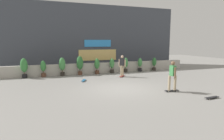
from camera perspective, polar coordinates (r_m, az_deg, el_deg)
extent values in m
plane|color=gray|center=(11.48, 2.56, -5.47)|extent=(48.00, 48.00, 0.00)
cube|color=#B2ADA3|center=(17.00, -5.17, 0.56)|extent=(18.00, 0.40, 0.90)
cube|color=#424751|center=(20.75, -8.13, 9.66)|extent=(20.00, 2.00, 6.50)
cube|color=#3399F2|center=(20.00, -4.23, 7.91)|extent=(2.80, 0.08, 0.70)
cube|color=#F2CC72|center=(20.06, -4.21, 4.48)|extent=(4.00, 0.06, 1.10)
cylinder|color=black|center=(16.11, -24.48, -1.67)|extent=(0.36, 0.36, 0.30)
cylinder|color=brown|center=(16.08, -24.53, -0.88)|extent=(0.06, 0.06, 0.15)
ellipsoid|color=#387F3D|center=(16.00, -24.66, 1.29)|extent=(0.53, 0.53, 1.08)
cylinder|color=brown|center=(16.05, -19.62, -1.43)|extent=(0.36, 0.36, 0.30)
cylinder|color=brown|center=(16.02, -19.66, -0.64)|extent=(0.06, 0.06, 0.15)
ellipsoid|color=#387F3D|center=(15.95, -19.75, 1.12)|extent=(0.41, 0.41, 0.84)
cylinder|color=#2D2823|center=(16.12, -14.47, -1.18)|extent=(0.36, 0.36, 0.30)
cylinder|color=brown|center=(16.09, -14.50, -0.38)|extent=(0.06, 0.06, 0.15)
ellipsoid|color=#428C47|center=(16.01, -14.57, 1.72)|extent=(0.51, 0.51, 1.04)
cylinder|color=brown|center=(16.31, -9.44, -0.91)|extent=(0.36, 0.36, 0.30)
cylinder|color=brown|center=(16.28, -9.46, -0.13)|extent=(0.06, 0.06, 0.15)
ellipsoid|color=#2D6B33|center=(16.20, -9.51, 2.11)|extent=(0.55, 0.55, 1.13)
cylinder|color=brown|center=(16.64, -4.44, -0.65)|extent=(0.36, 0.36, 0.30)
cylinder|color=brown|center=(16.60, -4.45, 0.12)|extent=(0.06, 0.06, 0.15)
ellipsoid|color=#387F3D|center=(16.54, -4.47, 1.92)|extent=(0.44, 0.44, 0.90)
cylinder|color=#2D2823|center=(17.05, -0.01, -0.40)|extent=(0.36, 0.36, 0.30)
cylinder|color=brown|center=(17.01, -0.01, 0.34)|extent=(0.06, 0.06, 0.15)
ellipsoid|color=#428C47|center=(16.95, -0.01, 2.04)|extent=(0.42, 0.42, 0.86)
cylinder|color=#2D2823|center=(17.54, 4.06, -0.18)|extent=(0.36, 0.36, 0.30)
cylinder|color=brown|center=(17.50, 4.06, 0.55)|extent=(0.06, 0.06, 0.15)
ellipsoid|color=#428C47|center=(17.44, 4.08, 2.21)|extent=(0.43, 0.43, 0.87)
cylinder|color=black|center=(18.17, 8.27, 0.05)|extent=(0.36, 0.36, 0.30)
cylinder|color=brown|center=(18.14, 8.28, 0.76)|extent=(0.06, 0.06, 0.15)
ellipsoid|color=#428C47|center=(18.09, 8.31, 2.25)|extent=(0.39, 0.39, 0.80)
cylinder|color=#2D2823|center=(18.94, 12.36, 0.28)|extent=(0.36, 0.36, 0.30)
cylinder|color=brown|center=(18.91, 12.38, 0.95)|extent=(0.06, 0.06, 0.15)
ellipsoid|color=#2D6B33|center=(18.86, 12.42, 2.40)|extent=(0.40, 0.40, 0.81)
cube|color=maroon|center=(15.25, 3.00, -1.77)|extent=(0.69, 0.72, 0.02)
cylinder|color=silver|center=(15.53, 3.05, -1.73)|extent=(0.06, 0.06, 0.06)
cylinder|color=silver|center=(15.47, 3.61, -1.77)|extent=(0.06, 0.06, 0.06)
cylinder|color=silver|center=(15.05, 2.37, -2.05)|extent=(0.06, 0.06, 0.06)
cylinder|color=silver|center=(14.99, 2.94, -2.09)|extent=(0.06, 0.06, 0.06)
cylinder|color=tan|center=(15.35, 3.24, -0.12)|extent=(0.14, 0.14, 0.82)
cylinder|color=tan|center=(15.02, 2.78, -0.30)|extent=(0.14, 0.14, 0.82)
cube|color=#262628|center=(15.10, 3.03, 2.38)|extent=(0.40, 0.39, 0.56)
sphere|color=beige|center=(15.06, 3.04, 3.93)|extent=(0.22, 0.22, 0.22)
cylinder|color=beige|center=(15.19, 2.20, 2.12)|extent=(0.09, 0.09, 0.58)
cylinder|color=beige|center=(15.03, 3.87, 2.04)|extent=(0.09, 0.09, 0.58)
cube|color=black|center=(11.23, 17.32, -5.80)|extent=(0.82, 0.27, 0.02)
cylinder|color=silver|center=(11.44, 18.21, -5.78)|extent=(0.06, 0.04, 0.06)
cylinder|color=silver|center=(11.31, 18.65, -5.96)|extent=(0.06, 0.04, 0.06)
cylinder|color=silver|center=(11.18, 15.95, -6.02)|extent=(0.06, 0.04, 0.06)
cylinder|color=silver|center=(11.04, 16.38, -6.21)|extent=(0.06, 0.04, 0.06)
cylinder|color=tan|center=(11.24, 18.19, -3.64)|extent=(0.14, 0.14, 0.82)
cylinder|color=tan|center=(11.05, 16.62, -3.77)|extent=(0.14, 0.14, 0.82)
cube|color=#3F8C4C|center=(11.02, 17.57, -0.20)|extent=(0.23, 0.38, 0.56)
sphere|color=brown|center=(10.97, 17.66, 1.92)|extent=(0.22, 0.22, 0.22)
cylinder|color=brown|center=(11.23, 16.91, -0.43)|extent=(0.09, 0.09, 0.58)
cylinder|color=brown|center=(10.84, 18.21, -0.79)|extent=(0.09, 0.09, 0.58)
cube|color=#266699|center=(13.69, -8.38, -3.01)|extent=(0.49, 0.81, 0.02)
cylinder|color=silver|center=(13.96, -8.49, -2.95)|extent=(0.05, 0.06, 0.06)
cylinder|color=silver|center=(13.93, -7.84, -2.96)|extent=(0.05, 0.06, 0.06)
cylinder|color=silver|center=(13.46, -8.93, -3.38)|extent=(0.05, 0.06, 0.06)
cylinder|color=silver|center=(13.43, -8.26, -3.39)|extent=(0.05, 0.06, 0.06)
cube|color=black|center=(10.62, 27.54, -7.19)|extent=(0.81, 0.24, 0.02)
cylinder|color=silver|center=(10.39, 26.94, -7.70)|extent=(0.06, 0.03, 0.06)
cylinder|color=silver|center=(10.49, 26.27, -7.51)|extent=(0.06, 0.03, 0.06)
cylinder|color=silver|center=(10.78, 28.74, -7.26)|extent=(0.06, 0.03, 0.06)
cylinder|color=silver|center=(10.88, 28.08, -7.09)|extent=(0.06, 0.03, 0.06)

